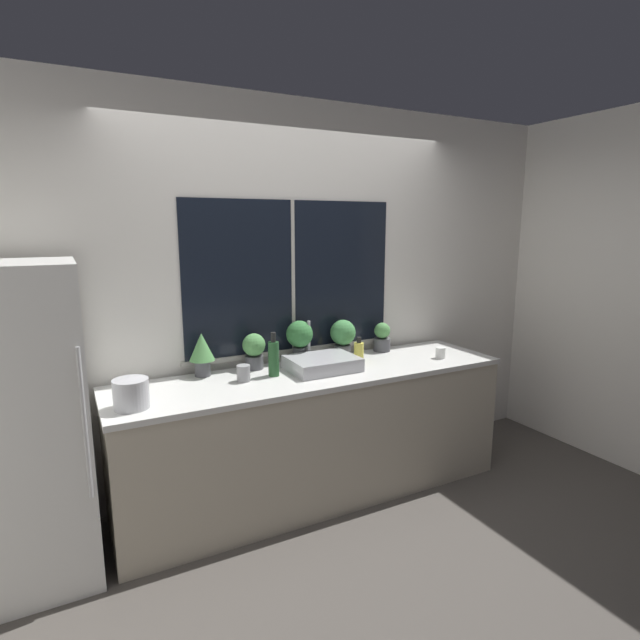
# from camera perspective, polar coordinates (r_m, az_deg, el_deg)

# --- Properties ---
(ground_plane) EXTENTS (14.00, 14.00, 0.00)m
(ground_plane) POSITION_cam_1_polar(r_m,az_deg,el_deg) (3.46, 2.26, -21.53)
(ground_plane) COLOR #4C4742
(wall_back) EXTENTS (8.00, 0.09, 2.70)m
(wall_back) POSITION_cam_1_polar(r_m,az_deg,el_deg) (3.60, -3.34, 2.84)
(wall_back) COLOR silver
(wall_back) RESTS_ON ground_plane
(wall_right) EXTENTS (0.06, 7.00, 2.70)m
(wall_right) POSITION_cam_1_polar(r_m,az_deg,el_deg) (5.54, 15.50, 5.28)
(wall_right) COLOR silver
(wall_right) RESTS_ON ground_plane
(counter) EXTENTS (2.69, 0.68, 0.88)m
(counter) POSITION_cam_1_polar(r_m,az_deg,el_deg) (3.51, -0.42, -12.85)
(counter) COLOR #B2A893
(counter) RESTS_ON ground_plane
(refrigerator) EXTENTS (0.63, 0.63, 1.68)m
(refrigerator) POSITION_cam_1_polar(r_m,az_deg,el_deg) (2.99, -31.01, -10.55)
(refrigerator) COLOR silver
(refrigerator) RESTS_ON ground_plane
(sink) EXTENTS (0.45, 0.40, 0.30)m
(sink) POSITION_cam_1_polar(r_m,az_deg,el_deg) (3.38, 0.25, -4.95)
(sink) COLOR #ADADB2
(sink) RESTS_ON counter
(potted_plant_far_left) EXTENTS (0.16, 0.16, 0.28)m
(potted_plant_far_left) POSITION_cam_1_polar(r_m,az_deg,el_deg) (3.31, -13.35, -3.43)
(potted_plant_far_left) COLOR #4C4C51
(potted_plant_far_left) RESTS_ON counter
(potted_plant_left) EXTENTS (0.16, 0.16, 0.25)m
(potted_plant_left) POSITION_cam_1_polar(r_m,az_deg,el_deg) (3.41, -7.55, -3.35)
(potted_plant_left) COLOR #4C4C51
(potted_plant_left) RESTS_ON counter
(potted_plant_center) EXTENTS (0.19, 0.19, 0.30)m
(potted_plant_center) POSITION_cam_1_polar(r_m,az_deg,el_deg) (3.53, -2.42, -1.93)
(potted_plant_center) COLOR #4C4C51
(potted_plant_center) RESTS_ON counter
(potted_plant_right) EXTENTS (0.19, 0.19, 0.28)m
(potted_plant_right) POSITION_cam_1_polar(r_m,az_deg,el_deg) (3.70, 2.63, -1.75)
(potted_plant_right) COLOR #4C4C51
(potted_plant_right) RESTS_ON counter
(potted_plant_far_right) EXTENTS (0.13, 0.13, 0.22)m
(potted_plant_far_right) POSITION_cam_1_polar(r_m,az_deg,el_deg) (3.89, 7.11, -1.96)
(potted_plant_far_right) COLOR #4C4C51
(potted_plant_far_right) RESTS_ON counter
(soap_bottle) EXTENTS (0.07, 0.07, 0.19)m
(soap_bottle) POSITION_cam_1_polar(r_m,az_deg,el_deg) (3.55, 4.46, -3.69)
(soap_bottle) COLOR #DBD14C
(soap_bottle) RESTS_ON counter
(bottle_tall) EXTENTS (0.07, 0.07, 0.29)m
(bottle_tall) POSITION_cam_1_polar(r_m,az_deg,el_deg) (3.25, -5.32, -4.33)
(bottle_tall) COLOR #235128
(bottle_tall) RESTS_ON counter
(mug_white) EXTENTS (0.07, 0.07, 0.08)m
(mug_white) POSITION_cam_1_polar(r_m,az_deg,el_deg) (3.78, 13.60, -3.66)
(mug_white) COLOR white
(mug_white) RESTS_ON counter
(mug_grey) EXTENTS (0.08, 0.08, 0.10)m
(mug_grey) POSITION_cam_1_polar(r_m,az_deg,el_deg) (3.18, -8.74, -6.04)
(mug_grey) COLOR gray
(mug_grey) RESTS_ON counter
(kettle) EXTENTS (0.19, 0.19, 0.18)m
(kettle) POSITION_cam_1_polar(r_m,az_deg,el_deg) (2.87, -20.79, -7.76)
(kettle) COLOR #B2B2B7
(kettle) RESTS_ON counter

